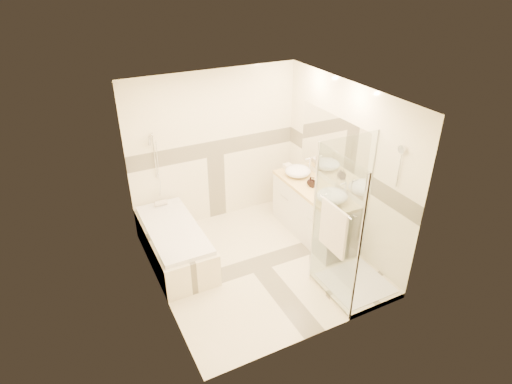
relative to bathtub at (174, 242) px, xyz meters
name	(u,v)px	position (x,y,z in m)	size (l,w,h in m)	color
room	(261,187)	(1.08, -0.64, 0.95)	(2.82, 3.02, 2.52)	#F2E7C0
bathtub	(174,242)	(0.00, 0.00, 0.00)	(0.75, 1.70, 0.56)	#F7ECC5
vanity	(313,211)	(2.15, -0.35, 0.12)	(0.58, 1.62, 0.85)	white
shower_enclosure	(348,257)	(1.86, -1.62, 0.20)	(0.96, 0.93, 2.04)	#F7ECC5
vessel_sink_near	(298,171)	(2.13, 0.11, 0.63)	(0.41, 0.41, 0.17)	white
vessel_sink_far	(332,196)	(2.13, -0.82, 0.63)	(0.45, 0.45, 0.18)	white
faucet_near	(310,164)	(2.35, 0.11, 0.70)	(0.11, 0.03, 0.28)	silver
faucet_far	(345,189)	(2.35, -0.82, 0.70)	(0.11, 0.03, 0.26)	silver
amenity_bottle_a	(313,182)	(2.13, -0.32, 0.62)	(0.07, 0.07, 0.16)	black
amenity_bottle_b	(310,181)	(2.13, -0.26, 0.61)	(0.11, 0.11, 0.14)	black
folded_towels	(289,167)	(2.13, 0.37, 0.58)	(0.13, 0.22, 0.07)	white
rolled_towel	(161,203)	(0.02, 0.67, 0.30)	(0.09, 0.09, 0.19)	white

